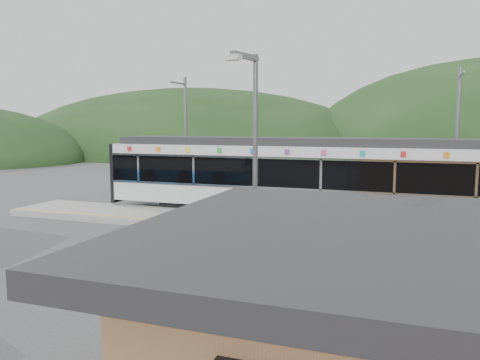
% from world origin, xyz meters
% --- Properties ---
extents(ground, '(120.00, 120.00, 0.00)m').
position_xyz_m(ground, '(0.00, 0.00, 0.00)').
color(ground, '#4C4C4F').
rests_on(ground, ground).
extents(hills, '(146.00, 149.00, 26.00)m').
position_xyz_m(hills, '(6.19, 5.29, 0.00)').
color(hills, '#1E3D19').
rests_on(hills, ground).
extents(platform, '(26.00, 3.20, 0.30)m').
position_xyz_m(platform, '(0.00, 3.30, 0.15)').
color(platform, '#9E9E99').
rests_on(platform, ground).
extents(yellow_line, '(26.00, 0.10, 0.01)m').
position_xyz_m(yellow_line, '(0.00, 2.00, 0.30)').
color(yellow_line, yellow).
rests_on(yellow_line, platform).
extents(train, '(20.44, 3.01, 3.74)m').
position_xyz_m(train, '(0.95, 6.00, 2.06)').
color(train, black).
rests_on(train, ground).
extents(catenary_mast_west, '(0.18, 1.80, 7.00)m').
position_xyz_m(catenary_mast_west, '(-7.00, 8.56, 3.65)').
color(catenary_mast_west, slate).
rests_on(catenary_mast_west, ground).
extents(catenary_mast_east, '(0.18, 1.80, 7.00)m').
position_xyz_m(catenary_mast_east, '(7.00, 8.56, 3.65)').
color(catenary_mast_east, slate).
rests_on(catenary_mast_east, ground).
extents(lamp_post, '(0.38, 1.09, 5.97)m').
position_xyz_m(lamp_post, '(1.50, -4.95, 3.57)').
color(lamp_post, slate).
rests_on(lamp_post, ground).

